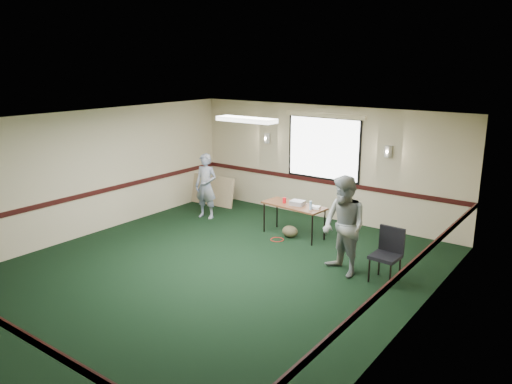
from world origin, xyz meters
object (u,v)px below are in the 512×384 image
Objects in this scene: projector at (297,203)px; person_left at (206,186)px; folding_table at (294,207)px; conference_chair at (388,250)px; person_right at (344,226)px.

person_left is at bearing 176.59° from projector.
conference_chair reaches higher than folding_table.
person_right reaches higher than folding_table.
person_left is 0.88× the size of person_right.
folding_table is at bearing -173.64° from projector.
projector is 2.49m from person_left.
folding_table is 2.42m from person_left.
person_left reaches higher than conference_chair.
projector is 2.62m from conference_chair.
conference_chair is 4.99m from person_left.
person_right is (1.77, -1.18, 0.24)m from folding_table.
folding_table is 0.13m from projector.
projector is 0.16× the size of person_right.
projector is (0.08, 0.02, 0.10)m from folding_table.
person_right is at bearing -42.03° from projector.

